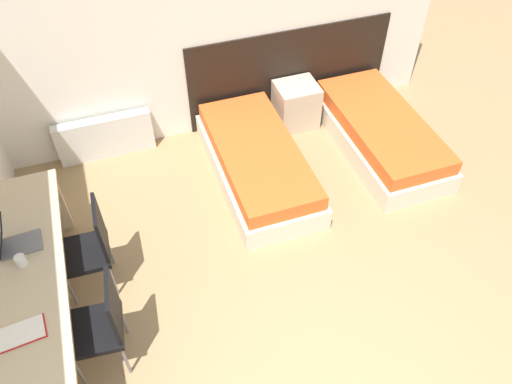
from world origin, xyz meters
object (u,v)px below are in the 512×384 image
at_px(bed_near_window, 257,162).
at_px(chair_near_laptop, 91,246).
at_px(nightstand, 296,105).
at_px(bed_near_door, 380,133).
at_px(chair_near_notebook, 102,323).
at_px(laptop, 14,242).

relative_size(bed_near_window, chair_near_laptop, 1.99).
bearing_deg(bed_near_window, chair_near_laptop, -155.01).
bearing_deg(bed_near_window, nightstand, 44.59).
relative_size(nightstand, chair_near_laptop, 0.57).
relative_size(bed_near_window, bed_near_door, 1.00).
xyz_separation_m(bed_near_window, chair_near_laptop, (-1.76, -0.82, 0.31)).
distance_m(chair_near_notebook, laptop, 0.92).
bearing_deg(bed_near_window, chair_near_notebook, -138.29).
bearing_deg(chair_near_notebook, laptop, 130.76).
height_order(chair_near_notebook, laptop, laptop).
relative_size(bed_near_window, chair_near_notebook, 1.99).
height_order(chair_near_laptop, chair_near_notebook, same).
bearing_deg(bed_near_door, bed_near_window, 180.00).
height_order(bed_near_door, nightstand, nightstand).
height_order(chair_near_laptop, laptop, laptop).
relative_size(chair_near_laptop, chair_near_notebook, 1.00).
distance_m(bed_near_window, laptop, 2.49).
height_order(bed_near_door, laptop, laptop).
relative_size(bed_near_door, laptop, 5.82).
xyz_separation_m(bed_near_door, chair_near_laptop, (-3.23, -0.82, 0.31)).
height_order(bed_near_window, chair_near_laptop, chair_near_laptop).
distance_m(nightstand, chair_near_laptop, 2.94).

